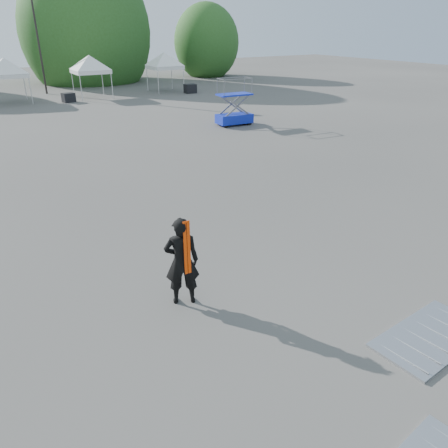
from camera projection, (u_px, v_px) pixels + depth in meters
ground at (174, 246)px, 12.14m from camera, size 120.00×120.00×0.00m
light_pole_east at (36, 25)px, 36.03m from camera, size 0.60×0.25×9.80m
tree_mid_e at (86, 32)px, 44.58m from camera, size 5.12×5.12×7.79m
tree_far_e at (206, 43)px, 49.71m from camera, size 3.84×3.84×5.84m
tent_e at (4, 61)px, 32.52m from camera, size 3.96×3.96×3.88m
tent_f at (89, 59)px, 35.12m from camera, size 3.83×3.83×3.88m
tent_g at (164, 55)px, 38.51m from camera, size 3.77×3.77×3.88m
man at (182, 261)px, 9.32m from camera, size 0.87×0.73×2.04m
scissor_lift at (234, 102)px, 26.03m from camera, size 2.18×1.19×2.74m
barrier_mid at (430, 336)px, 8.59m from camera, size 2.55×1.43×0.08m
crate_mid at (69, 98)px, 34.15m from camera, size 1.02×0.86×0.70m
crate_east at (190, 89)px, 38.61m from camera, size 1.00×0.79×0.76m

